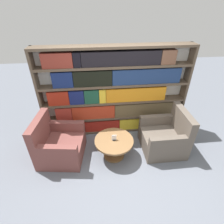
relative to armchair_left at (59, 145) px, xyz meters
The scene contains 6 objects.
ground_plane 1.35m from the armchair_left, 20.34° to the right, with size 14.00×14.00×0.00m, color slate.
bookshelf 1.62m from the armchair_left, 32.18° to the left, with size 3.26×0.30×2.04m.
armchair_left is the anchor object (origin of this frame).
armchair_right 2.23m from the armchair_left, ahead, with size 0.86×0.85×0.92m.
coffee_table 1.12m from the armchair_left, ahead, with size 0.78×0.78×0.43m.
table_sign 1.14m from the armchair_left, ahead, with size 0.09×0.06×0.12m.
Camera 1 is at (-0.44, -2.23, 2.80)m, focal length 28.00 mm.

